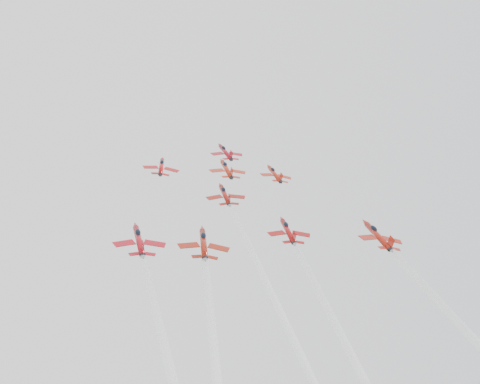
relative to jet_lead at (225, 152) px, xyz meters
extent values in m
cylinder|color=maroon|center=(0.00, -0.28, -0.28)|extent=(1.03, 8.30, 6.21)
cone|color=maroon|center=(0.00, 4.42, 3.00)|extent=(1.03, 2.29, 2.03)
cone|color=black|center=(0.00, -4.60, -3.28)|extent=(1.03, 1.52, 1.49)
ellipsoid|color=black|center=(0.00, 1.23, 1.34)|extent=(0.94, 2.18, 1.87)
cube|color=maroon|center=(-2.54, -0.87, -0.74)|extent=(3.84, 2.47, 1.04)
cube|color=maroon|center=(2.54, -0.87, -0.74)|extent=(3.84, 2.47, 1.04)
cube|color=maroon|center=(0.00, -4.31, -1.71)|extent=(0.11, 2.46, 2.51)
cube|color=maroon|center=(-1.31, -3.82, -2.74)|extent=(1.84, 1.22, 0.60)
cube|color=maroon|center=(1.31, -3.82, -2.74)|extent=(1.84, 1.22, 0.60)
cylinder|color=#AA1012|center=(-18.37, -10.44, -7.35)|extent=(1.02, 8.22, 6.15)
cone|color=#AA1012|center=(-18.37, -5.78, -4.11)|extent=(1.02, 2.26, 2.01)
cone|color=black|center=(-18.37, -14.71, -10.32)|extent=(1.02, 1.50, 1.48)
ellipsoid|color=black|center=(-18.37, -8.95, -5.74)|extent=(0.93, 2.16, 1.86)
cube|color=#AA1012|center=(-20.88, -11.02, -7.81)|extent=(3.80, 2.45, 1.03)
cube|color=#AA1012|center=(-15.85, -11.02, -7.81)|extent=(3.80, 2.45, 1.03)
cube|color=#AA1012|center=(-18.37, -14.43, -8.77)|extent=(0.11, 2.44, 2.48)
cube|color=#AA1012|center=(-19.67, -13.95, -9.79)|extent=(1.83, 1.21, 0.59)
cube|color=#AA1012|center=(-17.06, -13.95, -9.79)|extent=(1.83, 1.21, 0.59)
cylinder|color=#B02310|center=(-1.98, -9.88, -6.96)|extent=(1.09, 8.77, 6.57)
cone|color=#B02310|center=(-1.98, -4.91, -3.50)|extent=(1.09, 2.42, 2.14)
cone|color=black|center=(-1.98, -14.44, -10.14)|extent=(1.09, 1.60, 1.58)
ellipsoid|color=black|center=(-1.98, -8.29, -5.25)|extent=(0.99, 2.30, 1.98)
cube|color=#B02310|center=(-4.66, -10.50, -7.45)|extent=(4.06, 2.61, 1.10)
cube|color=#B02310|center=(0.70, -10.50, -7.45)|extent=(4.06, 2.61, 1.10)
cube|color=#B02310|center=(-1.98, -14.15, -8.48)|extent=(0.12, 2.60, 2.65)
cube|color=#B02310|center=(-3.37, -13.63, -9.57)|extent=(1.95, 1.29, 0.63)
cube|color=#B02310|center=(-0.59, -13.63, -9.57)|extent=(1.95, 1.29, 0.63)
cylinder|color=#A7200F|center=(10.12, -11.12, -7.82)|extent=(0.98, 7.90, 5.92)
cone|color=#A7200F|center=(10.12, -6.64, -4.70)|extent=(0.98, 2.18, 1.93)
cone|color=black|center=(10.12, -15.23, -10.68)|extent=(0.98, 1.44, 1.42)
ellipsoid|color=black|center=(10.12, -9.68, -6.28)|extent=(0.89, 2.07, 1.78)
cube|color=#A7200F|center=(7.71, -11.68, -8.26)|extent=(3.66, 2.36, 0.99)
cube|color=#A7200F|center=(12.54, -11.68, -8.26)|extent=(3.66, 2.36, 0.99)
cube|color=#A7200F|center=(10.12, -14.96, -9.19)|extent=(0.11, 2.34, 2.39)
cube|color=#A7200F|center=(8.87, -14.49, -10.17)|extent=(1.76, 1.17, 0.57)
cube|color=#A7200F|center=(11.38, -14.49, -10.17)|extent=(1.76, 1.17, 0.57)
cylinder|color=maroon|center=(-5.35, -22.48, -15.73)|extent=(1.05, 8.46, 6.34)
cone|color=maroon|center=(-5.35, -17.68, -12.39)|extent=(1.05, 2.33, 2.07)
cone|color=black|center=(-5.35, -26.88, -18.79)|extent=(1.05, 1.54, 1.52)
ellipsoid|color=black|center=(-5.35, -20.94, -14.08)|extent=(0.96, 2.22, 1.91)
cube|color=maroon|center=(-7.93, -23.08, -16.21)|extent=(3.91, 2.52, 1.06)
cube|color=maroon|center=(-2.76, -23.08, -16.21)|extent=(3.91, 2.52, 1.06)
cube|color=maroon|center=(-5.35, -26.59, -17.19)|extent=(0.11, 2.51, 2.56)
cube|color=maroon|center=(-6.69, -26.09, -18.25)|extent=(1.88, 1.25, 0.61)
cube|color=maroon|center=(-4.01, -26.09, -18.25)|extent=(1.88, 1.25, 0.61)
cylinder|color=white|center=(-5.35, -62.56, -43.63)|extent=(1.34, 71.50, 50.34)
cylinder|color=#A30F19|center=(-26.37, -40.84, -28.51)|extent=(1.17, 9.42, 7.05)
cone|color=#A30F19|center=(-26.37, -35.50, -24.80)|extent=(1.17, 2.59, 2.30)
cone|color=black|center=(-26.37, -45.74, -31.92)|extent=(1.17, 1.72, 1.69)
ellipsoid|color=black|center=(-26.37, -39.13, -26.67)|extent=(1.07, 2.47, 2.13)
cube|color=#A30F19|center=(-29.24, -41.51, -29.04)|extent=(4.36, 2.81, 1.18)
cube|color=#A30F19|center=(-23.49, -41.51, -29.04)|extent=(4.36, 2.81, 1.18)
cube|color=#A30F19|center=(-26.37, -45.42, -30.14)|extent=(0.13, 2.79, 2.84)
cube|color=#A30F19|center=(-27.86, -44.86, -31.31)|extent=(2.09, 1.39, 0.68)
cube|color=#A30F19|center=(-24.87, -44.86, -31.31)|extent=(2.09, 1.39, 0.68)
cylinder|color=maroon|center=(-14.01, -41.31, -28.84)|extent=(1.18, 9.50, 7.11)
cone|color=maroon|center=(-14.01, -35.93, -25.09)|extent=(1.18, 2.62, 2.32)
cone|color=black|center=(-14.01, -46.25, -32.28)|extent=(1.18, 1.73, 1.71)
ellipsoid|color=black|center=(-14.01, -39.59, -26.99)|extent=(1.07, 2.49, 2.15)
cube|color=maroon|center=(-16.91, -41.99, -29.37)|extent=(4.39, 2.83, 1.19)
cube|color=maroon|center=(-11.10, -41.99, -29.37)|extent=(4.39, 2.83, 1.19)
cube|color=maroon|center=(-14.01, -45.93, -30.48)|extent=(0.13, 2.82, 2.87)
cube|color=maroon|center=(-15.51, -45.37, -31.66)|extent=(2.11, 1.40, 0.68)
cube|color=maroon|center=(-12.50, -45.37, -31.66)|extent=(2.11, 1.40, 0.68)
cylinder|color=maroon|center=(4.96, -36.18, -25.27)|extent=(1.07, 8.63, 6.46)
cone|color=maroon|center=(4.96, -31.29, -21.87)|extent=(1.07, 2.38, 2.11)
cone|color=black|center=(4.96, -40.67, -28.39)|extent=(1.07, 1.58, 1.55)
ellipsoid|color=black|center=(4.96, -34.62, -23.59)|extent=(0.98, 2.27, 1.95)
cube|color=maroon|center=(2.32, -36.80, -25.76)|extent=(3.99, 2.57, 1.08)
cube|color=maroon|center=(7.59, -36.80, -25.76)|extent=(3.99, 2.57, 1.08)
cube|color=maroon|center=(4.96, -40.38, -26.76)|extent=(0.12, 2.56, 2.61)
cube|color=maroon|center=(3.59, -39.87, -27.84)|extent=(1.92, 1.27, 0.62)
cube|color=maroon|center=(6.32, -39.87, -27.84)|extent=(1.92, 1.27, 0.62)
cylinder|color=#A01C0F|center=(25.06, -36.94, -25.80)|extent=(1.22, 9.83, 7.36)
cone|color=#A01C0F|center=(25.06, -31.37, -21.92)|extent=(1.22, 2.71, 2.40)
cone|color=black|center=(25.06, -42.05, -29.36)|extent=(1.22, 1.79, 1.77)
ellipsoid|color=black|center=(25.06, -35.16, -23.88)|extent=(1.11, 2.58, 2.22)
cube|color=#A01C0F|center=(22.05, -37.64, -26.35)|extent=(4.55, 2.93, 1.24)
cube|color=#A01C0F|center=(28.06, -37.64, -26.35)|extent=(4.55, 2.93, 1.24)
cube|color=#A01C0F|center=(25.06, -41.72, -27.50)|extent=(0.13, 2.91, 2.97)
cube|color=#A01C0F|center=(23.50, -41.14, -28.72)|extent=(2.18, 1.45, 0.71)
cube|color=#A01C0F|center=(26.61, -41.14, -28.72)|extent=(2.18, 1.45, 0.71)
camera|label=1|loc=(-39.49, -167.50, -41.64)|focal=50.00mm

